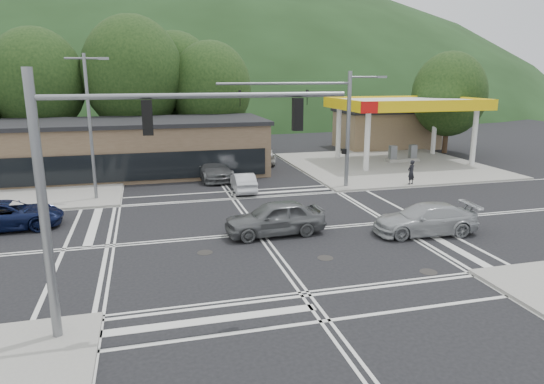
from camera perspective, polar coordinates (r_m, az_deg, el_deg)
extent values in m
plane|color=black|center=(24.47, -1.47, -4.88)|extent=(120.00, 120.00, 0.00)
cube|color=gray|center=(43.40, 13.41, 3.11)|extent=(16.00, 16.00, 0.15)
cube|color=gray|center=(39.57, -28.62, 0.77)|extent=(16.00, 16.00, 0.15)
cylinder|color=silver|center=(39.91, 11.13, 5.84)|extent=(0.44, 0.44, 5.00)
cylinder|color=silver|center=(45.34, 7.83, 6.90)|extent=(0.44, 0.44, 5.00)
cylinder|color=silver|center=(45.16, 22.70, 5.94)|extent=(0.44, 0.44, 5.00)
cylinder|color=silver|center=(50.02, 18.56, 6.95)|extent=(0.44, 0.44, 5.00)
cube|color=silver|center=(44.63, 15.49, 10.04)|extent=(12.00, 8.00, 0.60)
cube|color=yellow|center=(41.22, 18.29, 9.58)|extent=(12.20, 0.25, 0.90)
cube|color=yellow|center=(48.13, 13.08, 10.41)|extent=(12.20, 0.25, 0.90)
cube|color=yellow|center=(41.95, 8.26, 10.18)|extent=(0.25, 8.20, 0.90)
cube|color=yellow|center=(47.91, 21.80, 9.78)|extent=(0.25, 8.20, 0.90)
cube|color=red|center=(38.39, 11.39, 9.73)|extent=(1.40, 0.12, 0.90)
cube|color=gray|center=(45.20, 15.08, 3.64)|extent=(3.00, 1.00, 0.30)
cube|color=slate|center=(44.60, 14.01, 4.49)|extent=(0.60, 0.50, 1.30)
cube|color=slate|center=(45.59, 16.23, 4.55)|extent=(0.60, 0.50, 1.30)
cube|color=#846B4F|center=(54.21, 13.26, 7.13)|extent=(10.00, 6.00, 3.80)
cube|color=brown|center=(40.09, -18.53, 4.70)|extent=(24.00, 8.00, 4.00)
ellipsoid|color=#1B3216|center=(112.97, -12.21, 9.49)|extent=(252.00, 126.00, 140.00)
cylinder|color=#382619|center=(47.68, -25.32, 5.95)|extent=(0.50, 0.50, 4.84)
ellipsoid|color=black|center=(47.38, -25.91, 11.61)|extent=(8.00, 8.00, 9.20)
cylinder|color=#382619|center=(46.86, -15.65, 6.91)|extent=(0.50, 0.50, 5.28)
ellipsoid|color=black|center=(46.58, -16.06, 13.22)|extent=(9.00, 9.00, 10.35)
cylinder|color=#382619|center=(47.33, -7.06, 6.84)|extent=(0.50, 0.50, 4.40)
ellipsoid|color=black|center=(47.02, -7.22, 12.05)|extent=(7.60, 7.60, 8.74)
cylinder|color=#382619|center=(50.97, -11.06, 7.43)|extent=(0.50, 0.50, 4.84)
ellipsoid|color=black|center=(50.68, -11.31, 12.75)|extent=(8.40, 8.40, 9.66)
cylinder|color=#382619|center=(52.01, 19.77, 6.51)|extent=(0.50, 0.50, 3.96)
ellipsoid|color=black|center=(51.72, 20.12, 10.76)|extent=(7.20, 7.20, 8.28)
cylinder|color=slate|center=(31.91, -20.59, 6.92)|extent=(0.20, 0.20, 9.00)
cylinder|color=slate|center=(31.75, -21.25, 14.45)|extent=(2.20, 0.12, 0.12)
cube|color=slate|center=(31.65, -19.21, 14.62)|extent=(0.60, 0.25, 0.15)
cylinder|color=slate|center=(33.82, 8.94, 7.11)|extent=(0.28, 0.28, 8.00)
cylinder|color=slate|center=(32.07, 1.58, 12.65)|extent=(9.00, 0.16, 0.16)
imported|color=black|center=(32.55, 4.15, 11.05)|extent=(0.16, 0.20, 1.00)
imported|color=black|center=(31.39, -3.79, 10.95)|extent=(0.16, 0.20, 1.00)
cylinder|color=slate|center=(34.11, 11.06, 13.14)|extent=(2.40, 0.12, 0.12)
cube|color=slate|center=(34.59, 12.75, 13.07)|extent=(0.70, 0.30, 0.15)
cube|color=black|center=(33.91, 8.46, 4.76)|extent=(0.25, 0.30, 0.35)
cylinder|color=slate|center=(15.15, -25.27, -2.21)|extent=(0.28, 0.28, 8.00)
cylinder|color=slate|center=(14.47, -8.55, 11.15)|extent=(9.00, 0.16, 0.16)
cube|color=black|center=(14.42, -14.46, 8.47)|extent=(0.30, 0.25, 1.00)
cube|color=black|center=(15.14, 3.02, 9.11)|extent=(0.30, 0.25, 1.00)
imported|color=#0C1336|center=(28.42, -28.63, -2.40)|extent=(5.41, 2.70, 1.47)
imported|color=#585A5C|center=(24.10, 0.32, -3.05)|extent=(5.09, 2.25, 1.70)
imported|color=#9FA2A6|center=(25.40, 17.55, -3.05)|extent=(5.38, 2.57, 1.51)
imported|color=silver|center=(32.99, -3.40, 1.17)|extent=(1.56, 3.99, 1.29)
imported|color=#BCBBB7|center=(43.38, -1.08, 4.48)|extent=(2.63, 5.05, 1.64)
imported|color=#535557|center=(37.22, -7.10, 2.82)|extent=(2.95, 5.91, 1.65)
imported|color=black|center=(35.78, 16.05, 2.26)|extent=(0.75, 0.63, 1.74)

